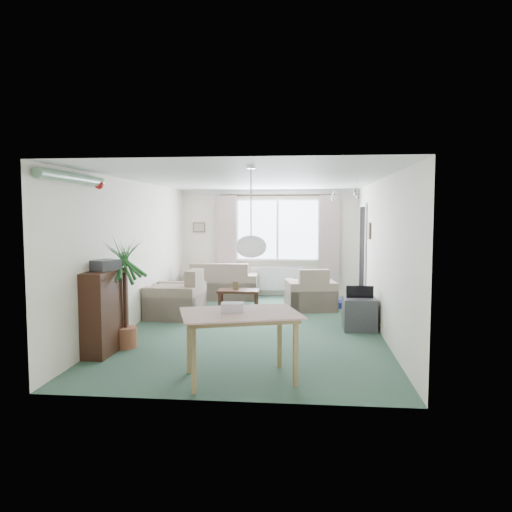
# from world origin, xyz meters

# --- Properties ---
(ground) EXTENTS (6.50, 6.50, 0.00)m
(ground) POSITION_xyz_m (0.00, 0.00, 0.00)
(ground) COLOR #30503F
(window) EXTENTS (1.80, 0.03, 1.30)m
(window) POSITION_xyz_m (0.20, 3.23, 1.50)
(window) COLOR white
(curtain_rod) EXTENTS (2.60, 0.03, 0.03)m
(curtain_rod) POSITION_xyz_m (0.20, 3.15, 2.27)
(curtain_rod) COLOR black
(curtain_left) EXTENTS (0.45, 0.08, 2.00)m
(curtain_left) POSITION_xyz_m (-0.95, 3.13, 1.27)
(curtain_left) COLOR beige
(curtain_right) EXTENTS (0.45, 0.08, 2.00)m
(curtain_right) POSITION_xyz_m (1.35, 3.13, 1.27)
(curtain_right) COLOR beige
(radiator) EXTENTS (1.20, 0.10, 0.55)m
(radiator) POSITION_xyz_m (0.20, 3.19, 0.40)
(radiator) COLOR white
(doorway) EXTENTS (0.03, 0.95, 2.00)m
(doorway) POSITION_xyz_m (1.99, 2.20, 1.00)
(doorway) COLOR black
(pendant_lamp) EXTENTS (0.36, 0.36, 0.36)m
(pendant_lamp) POSITION_xyz_m (0.20, -2.30, 1.48)
(pendant_lamp) COLOR white
(tinsel_garland) EXTENTS (1.60, 1.60, 0.12)m
(tinsel_garland) POSITION_xyz_m (-1.92, -2.30, 2.28)
(tinsel_garland) COLOR #196626
(bauble_cluster_a) EXTENTS (0.20, 0.20, 0.20)m
(bauble_cluster_a) POSITION_xyz_m (1.30, 0.90, 2.22)
(bauble_cluster_a) COLOR silver
(bauble_cluster_b) EXTENTS (0.20, 0.20, 0.20)m
(bauble_cluster_b) POSITION_xyz_m (1.60, -0.30, 2.22)
(bauble_cluster_b) COLOR silver
(wall_picture_back) EXTENTS (0.28, 0.03, 0.22)m
(wall_picture_back) POSITION_xyz_m (-1.60, 3.23, 1.55)
(wall_picture_back) COLOR brown
(wall_picture_right) EXTENTS (0.03, 0.24, 0.30)m
(wall_picture_right) POSITION_xyz_m (1.98, 1.20, 1.55)
(wall_picture_right) COLOR brown
(sofa) EXTENTS (1.64, 0.94, 0.80)m
(sofa) POSITION_xyz_m (-1.02, 2.75, 0.40)
(sofa) COLOR #BDA68F
(sofa) RESTS_ON ground
(armchair_corner) EXTENTS (1.05, 1.01, 0.82)m
(armchair_corner) POSITION_xyz_m (0.93, 1.68, 0.41)
(armchair_corner) COLOR beige
(armchair_corner) RESTS_ON ground
(armchair_left) EXTENTS (0.96, 1.01, 0.86)m
(armchair_left) POSITION_xyz_m (-1.50, 0.69, 0.43)
(armchair_left) COLOR #B6AA89
(armchair_left) RESTS_ON ground
(coffee_table) EXTENTS (0.82, 0.47, 0.36)m
(coffee_table) POSITION_xyz_m (-0.48, 1.66, 0.18)
(coffee_table) COLOR black
(coffee_table) RESTS_ON ground
(photo_frame) EXTENTS (0.12, 0.03, 0.16)m
(photo_frame) POSITION_xyz_m (-0.54, 1.69, 0.44)
(photo_frame) COLOR brown
(photo_frame) RESTS_ON coffee_table
(bookshelf) EXTENTS (0.32, 0.91, 1.11)m
(bookshelf) POSITION_xyz_m (-1.84, -1.65, 0.55)
(bookshelf) COLOR black
(bookshelf) RESTS_ON ground
(hifi_box) EXTENTS (0.40, 0.43, 0.14)m
(hifi_box) POSITION_xyz_m (-1.84, -1.62, 1.18)
(hifi_box) COLOR #3F3F44
(hifi_box) RESTS_ON bookshelf
(houseplant) EXTENTS (0.68, 0.68, 1.53)m
(houseplant) POSITION_xyz_m (-1.65, -1.41, 0.77)
(houseplant) COLOR #1D562D
(houseplant) RESTS_ON ground
(dining_table) EXTENTS (1.37, 1.11, 0.74)m
(dining_table) POSITION_xyz_m (0.11, -2.58, 0.37)
(dining_table) COLOR tan
(dining_table) RESTS_ON ground
(gift_box) EXTENTS (0.27, 0.21, 0.12)m
(gift_box) POSITION_xyz_m (0.02, -2.55, 0.80)
(gift_box) COLOR silver
(gift_box) RESTS_ON dining_table
(tv_cube) EXTENTS (0.51, 0.56, 0.51)m
(tv_cube) POSITION_xyz_m (1.70, 0.03, 0.26)
(tv_cube) COLOR #303034
(tv_cube) RESTS_ON ground
(pet_bed) EXTENTS (0.71, 0.71, 0.12)m
(pet_bed) POSITION_xyz_m (1.65, 2.01, 0.06)
(pet_bed) COLOR navy
(pet_bed) RESTS_ON ground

